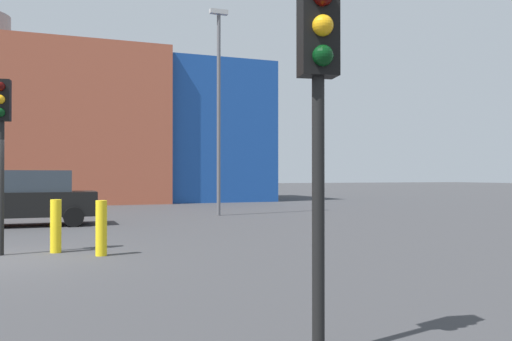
% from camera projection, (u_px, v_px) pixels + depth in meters
% --- Properties ---
extents(parked_car_2, '(4.38, 2.15, 1.90)m').
position_uv_depth(parked_car_2, '(31.00, 198.00, 18.48)').
color(parked_car_2, black).
rests_on(parked_car_2, ground_plane).
extents(traffic_light_near_right, '(0.39, 0.39, 3.56)m').
position_uv_depth(traffic_light_near_right, '(319.00, 80.00, 5.10)').
color(traffic_light_near_right, black).
rests_on(traffic_light_near_right, ground_plane).
extents(traffic_light_island, '(0.39, 0.38, 3.81)m').
position_uv_depth(traffic_light_island, '(1.00, 126.00, 11.65)').
color(traffic_light_island, black).
rests_on(traffic_light_island, ground_plane).
extents(bollard_yellow_0, '(0.24, 0.24, 1.19)m').
position_uv_depth(bollard_yellow_0, '(101.00, 228.00, 11.58)').
color(bollard_yellow_0, yellow).
rests_on(bollard_yellow_0, ground_plane).
extents(bollard_yellow_2, '(0.24, 0.24, 1.19)m').
position_uv_depth(bollard_yellow_2, '(56.00, 226.00, 12.05)').
color(bollard_yellow_2, yellow).
rests_on(bollard_yellow_2, ground_plane).
extents(street_lamp, '(0.80, 0.24, 8.90)m').
position_uv_depth(street_lamp, '(219.00, 100.00, 23.27)').
color(street_lamp, '#59595E').
rests_on(street_lamp, ground_plane).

